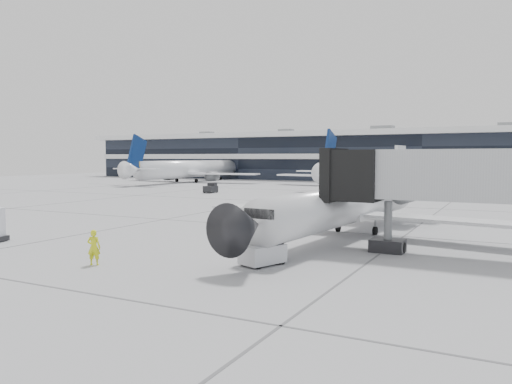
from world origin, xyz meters
The scene contains 9 objects.
ground centered at (0.00, 0.00, 0.00)m, with size 220.00×220.00×0.00m, color gray.
terminal centered at (0.00, 82.00, 5.00)m, with size 170.00×22.00×10.00m, color black.
bg_jet_left centered at (-45.00, 55.00, 0.00)m, with size 32.00×40.00×9.60m, color white, non-canonical shape.
bg_jet_center centered at (-8.00, 55.00, 0.00)m, with size 32.00×40.00×9.60m, color white, non-canonical shape.
regional_jet centered at (6.67, -1.09, 2.16)m, with size 21.90×27.35×6.31m.
ramp_worker centered at (-1.87, -16.09, 0.88)m, with size 0.64×0.42×1.77m, color yellow.
baggage_tug centered at (5.53, -12.17, 0.62)m, with size 1.98×2.49×1.38m.
traffic_cone centered at (-6.41, 13.60, 0.23)m, with size 0.33×0.33×0.49m.
far_tug centered at (-23.60, 28.87, 0.66)m, with size 1.51×2.40×1.48m.
Camera 1 is at (16.34, -34.03, 5.31)m, focal length 35.00 mm.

